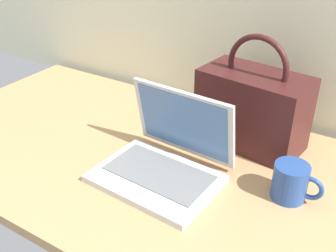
% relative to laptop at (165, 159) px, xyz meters
% --- Properties ---
extents(desk, '(1.60, 0.76, 0.03)m').
position_rel_laptop_xyz_m(desk, '(-0.03, 0.04, -0.06)').
color(desk, tan).
rests_on(desk, ground).
extents(laptop, '(0.32, 0.28, 0.22)m').
position_rel_laptop_xyz_m(laptop, '(0.00, 0.00, 0.00)').
color(laptop, silver).
rests_on(laptop, desk).
extents(coffee_mug, '(0.12, 0.08, 0.09)m').
position_rel_laptop_xyz_m(coffee_mug, '(0.31, 0.08, 0.00)').
color(coffee_mug, '#26478C').
rests_on(coffee_mug, desk).
extents(handbag, '(0.32, 0.20, 0.33)m').
position_rel_laptop_xyz_m(handbag, '(0.13, 0.26, 0.07)').
color(handbag, '#3F1919').
rests_on(handbag, desk).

